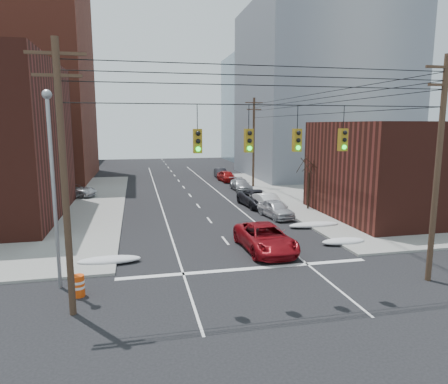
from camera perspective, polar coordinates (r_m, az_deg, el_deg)
name	(u,v)px	position (r m, az deg, el deg)	size (l,w,h in m)	color
ground	(293,327)	(16.58, 9.78, -18.49)	(160.00, 160.00, 0.00)	black
sidewalk_ne	(420,190)	(52.62, 26.19, 0.20)	(40.00, 40.00, 0.15)	gray
building_brick_far	(32,134)	(89.83, -25.73, 7.53)	(22.00, 18.00, 12.00)	#481C15
building_office	(321,93)	(64.00, 13.65, 13.58)	(22.00, 20.00, 25.00)	gray
building_glass	(275,109)	(88.68, 7.29, 11.61)	(20.00, 18.00, 22.00)	gray
building_storefront	(420,169)	(38.03, 26.26, 2.92)	(16.00, 12.00, 8.00)	#481C15
utility_pole_left	(64,176)	(16.84, -21.89, 2.13)	(2.20, 0.28, 11.00)	#473323
utility_pole_right	(438,166)	(21.86, 28.24, 3.25)	(2.20, 0.28, 11.00)	#473323
utility_pole_far	(254,141)	(49.61, 4.25, 7.28)	(2.20, 0.28, 11.00)	#473323
traffic_signals	(273,139)	(17.47, 7.05, 7.55)	(17.00, 0.42, 2.02)	black
street_light	(52,174)	(19.98, -23.30, 2.41)	(0.44, 0.44, 9.32)	gray
bare_tree	(308,185)	(37.22, 11.98, 0.97)	(2.09, 2.20, 4.93)	black
snow_nw	(109,260)	(23.79, -16.06, -9.32)	(3.50, 1.08, 0.42)	silver
snow_ne	(343,241)	(27.53, 16.69, -6.76)	(3.00, 1.08, 0.42)	silver
snow_east_far	(314,225)	(31.38, 12.71, -4.58)	(4.00, 1.08, 0.42)	silver
red_pickup	(265,238)	(25.08, 5.91, -6.54)	(2.72, 5.90, 1.64)	maroon
parked_car_a	(276,209)	(34.04, 7.39, -2.39)	(1.77, 4.39, 1.50)	silver
parked_car_b	(268,203)	(36.26, 6.28, -1.57)	(1.66, 4.76, 1.57)	silver
parked_car_c	(257,198)	(38.40, 4.77, -0.93)	(2.57, 5.58, 1.55)	black
parked_car_d	(241,185)	(47.71, 2.41, 1.05)	(1.92, 4.72, 1.37)	#9F9FA3
parked_car_e	(227,176)	(54.94, 0.40, 2.27)	(1.80, 4.46, 1.52)	maroon
parked_car_f	(221,173)	(58.92, -0.49, 2.71)	(1.49, 4.26, 1.40)	black
lot_car_a	(23,207)	(37.49, -26.77, -1.96)	(1.65, 4.72, 1.55)	white
lot_car_b	(73,190)	(45.44, -20.82, 0.20)	(2.30, 5.00, 1.39)	#BCBBC1
lot_car_d	(7,198)	(42.93, -28.59, -0.78)	(1.80, 4.47, 1.52)	#BCBDC2
construction_barrel	(78,286)	(19.86, -20.08, -12.44)	(0.69, 0.69, 1.00)	#DF450B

